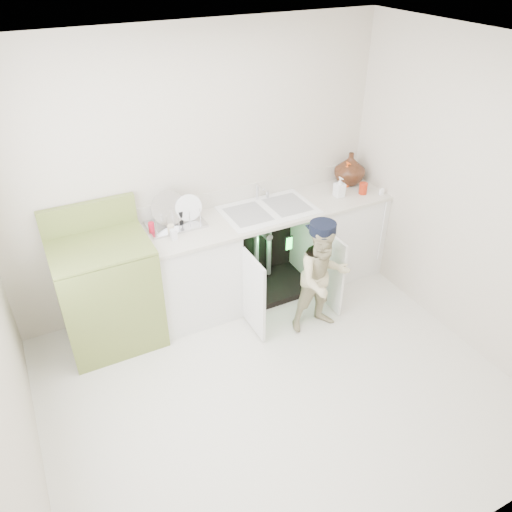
{
  "coord_description": "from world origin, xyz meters",
  "views": [
    {
      "loc": [
        -1.39,
        -2.37,
        3.05
      ],
      "look_at": [
        0.17,
        0.7,
        0.8
      ],
      "focal_mm": 35.0,
      "sensor_mm": 36.0,
      "label": 1
    }
  ],
  "objects": [
    {
      "name": "avocado_stove",
      "position": [
        -0.99,
        1.18,
        0.5
      ],
      "size": [
        0.78,
        0.65,
        1.21
      ],
      "color": "olive",
      "rests_on": "ground"
    },
    {
      "name": "room_shell",
      "position": [
        0.0,
        0.0,
        1.25
      ],
      "size": [
        6.0,
        5.5,
        1.26
      ],
      "color": "beige",
      "rests_on": "ground"
    },
    {
      "name": "ground",
      "position": [
        0.0,
        0.0,
        0.0
      ],
      "size": [
        3.5,
        3.5,
        0.0
      ],
      "primitive_type": "plane",
      "color": "beige",
      "rests_on": "ground"
    },
    {
      "name": "repair_worker",
      "position": [
        0.71,
        0.49,
        0.54
      ],
      "size": [
        0.55,
        0.6,
        1.07
      ],
      "rotation": [
        0.0,
        0.0,
        -0.1
      ],
      "color": "beige",
      "rests_on": "ground"
    },
    {
      "name": "counter_run",
      "position": [
        0.58,
        1.21,
        0.47
      ],
      "size": [
        2.44,
        1.02,
        1.22
      ],
      "color": "silver",
      "rests_on": "ground"
    }
  ]
}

